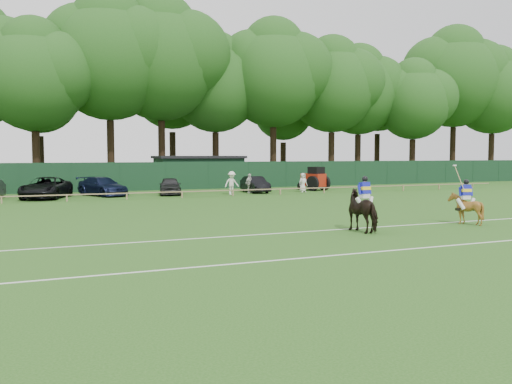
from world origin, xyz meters
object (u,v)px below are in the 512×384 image
estate_black (255,184)px  utility_shed (199,171)px  sedan_navy (102,186)px  spectator_left (232,183)px  suv_black (46,188)px  horse_dark (364,210)px  hatch_grey (170,186)px  horse_chestnut (466,208)px  tractor (314,179)px  spectator_mid (249,183)px  spectator_right (303,183)px

estate_black → utility_shed: bearing=107.3°
sedan_navy → spectator_left: (9.59, -2.73, 0.20)m
utility_shed → suv_black: bearing=-148.4°
utility_shed → spectator_left: bearing=-92.8°
horse_dark → hatch_grey: horse_dark is taller
suv_black → sedan_navy: size_ratio=1.12×
estate_black → spectator_left: (-2.67, -1.52, 0.25)m
suv_black → spectator_left: (13.67, -1.73, 0.15)m
horse_chestnut → spectator_left: bearing=-61.6°
estate_black → spectator_left: spectator_left is taller
tractor → spectator_left: bearing=174.2°
horse_chestnut → spectator_mid: 22.25m
spectator_left → tractor: 8.68m
tractor → estate_black: bearing=165.0°
spectator_mid → suv_black: bearing=146.5°
spectator_left → tractor: tractor is taller
sedan_navy → hatch_grey: sedan_navy is taller
estate_black → horse_chestnut: bearing=-84.6°
spectator_left → utility_shed: (0.51, 10.44, 0.62)m
suv_black → spectator_mid: bearing=16.5°
horse_dark → hatch_grey: (-2.31, 23.25, -0.18)m
estate_black → spectator_mid: size_ratio=2.53×
spectator_left → utility_shed: utility_shed is taller
suv_black → estate_black: suv_black is taller
spectator_right → tractor: size_ratio=0.56×
tractor → horse_dark: bearing=-132.6°
horse_dark → sedan_navy: size_ratio=0.42×
suv_black → estate_black: 16.34m
tractor → suv_black: bearing=162.3°
horse_chestnut → estate_black: horse_chestnut is taller
horse_dark → horse_chestnut: 5.58m
horse_chestnut → spectator_right: size_ratio=0.90×
hatch_grey → utility_shed: size_ratio=0.48×
horse_dark → horse_chestnut: bearing=176.4°
horse_chestnut → hatch_grey: horse_chestnut is taller
estate_black → horse_dark: bearing=-98.3°
utility_shed → tractor: utility_shed is taller
hatch_grey → spectator_mid: size_ratio=2.52×
suv_black → spectator_right: size_ratio=3.45×
horse_dark → estate_black: size_ratio=0.51×
suv_black → utility_shed: size_ratio=0.66×
spectator_mid → tractor: 6.68m
sedan_navy → tractor: 18.11m
estate_black → tractor: tractor is taller
sedan_navy → estate_black: size_ratio=1.21×
estate_black → spectator_right: 4.06m
sedan_navy → tractor: size_ratio=1.72×
horse_dark → spectator_mid: 22.72m
suv_black → horse_dark: bearing=-44.1°
suv_black → spectator_right: bearing=15.4°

